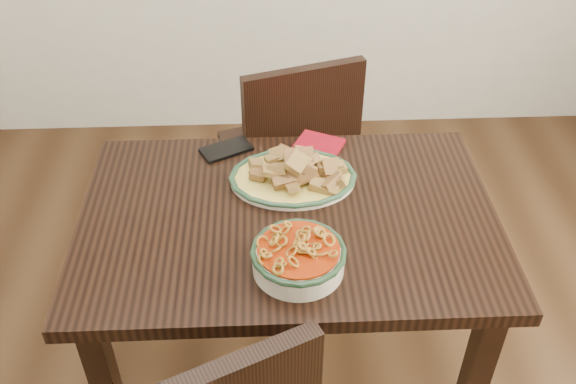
{
  "coord_description": "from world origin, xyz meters",
  "views": [
    {
      "loc": [
        -0.01,
        -1.16,
        1.86
      ],
      "look_at": [
        0.05,
        0.15,
        0.81
      ],
      "focal_mm": 40.0,
      "sensor_mm": 36.0,
      "label": 1
    }
  ],
  "objects_px": {
    "fish_plate": "(293,168)",
    "noodle_bowl": "(298,255)",
    "dining_table": "(288,245)",
    "smartphone": "(226,149)",
    "chair_far": "(292,150)"
  },
  "relations": [
    {
      "from": "fish_plate",
      "to": "noodle_bowl",
      "type": "bearing_deg",
      "value": -90.68
    },
    {
      "from": "dining_table",
      "to": "noodle_bowl",
      "type": "xyz_separation_m",
      "value": [
        0.01,
        -0.2,
        0.15
      ]
    },
    {
      "from": "fish_plate",
      "to": "smartphone",
      "type": "distance_m",
      "value": 0.25
    },
    {
      "from": "dining_table",
      "to": "fish_plate",
      "type": "xyz_separation_m",
      "value": [
        0.02,
        0.14,
        0.15
      ]
    },
    {
      "from": "fish_plate",
      "to": "smartphone",
      "type": "xyz_separation_m",
      "value": [
        -0.19,
        0.16,
        -0.04
      ]
    },
    {
      "from": "dining_table",
      "to": "noodle_bowl",
      "type": "distance_m",
      "value": 0.25
    },
    {
      "from": "dining_table",
      "to": "fish_plate",
      "type": "relative_size",
      "value": 3.16
    },
    {
      "from": "dining_table",
      "to": "fish_plate",
      "type": "bearing_deg",
      "value": 82.44
    },
    {
      "from": "chair_far",
      "to": "smartphone",
      "type": "relative_size",
      "value": 5.98
    },
    {
      "from": "chair_far",
      "to": "noodle_bowl",
      "type": "height_order",
      "value": "chair_far"
    },
    {
      "from": "chair_far",
      "to": "smartphone",
      "type": "xyz_separation_m",
      "value": [
        -0.22,
        -0.35,
        0.26
      ]
    },
    {
      "from": "fish_plate",
      "to": "noodle_bowl",
      "type": "distance_m",
      "value": 0.34
    },
    {
      "from": "fish_plate",
      "to": "smartphone",
      "type": "relative_size",
      "value": 2.35
    },
    {
      "from": "chair_far",
      "to": "dining_table",
      "type": "bearing_deg",
      "value": 68.64
    },
    {
      "from": "dining_table",
      "to": "noodle_bowl",
      "type": "bearing_deg",
      "value": -85.71
    }
  ]
}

